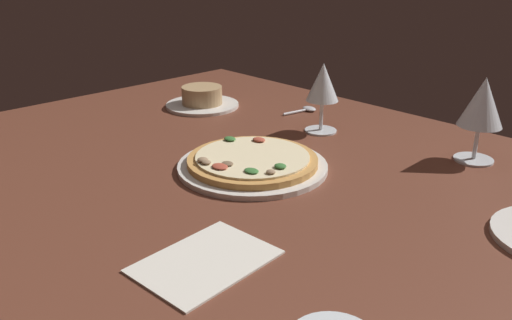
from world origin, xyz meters
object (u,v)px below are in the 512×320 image
pizza_main (252,163)px  ramekin_on_saucer (202,99)px  wine_glass_far (482,104)px  paper_menu (205,261)px  wine_glass_near (323,85)px  spoon (306,109)px

pizza_main → ramekin_on_saucer: bearing=153.9°
wine_glass_far → paper_menu: bearing=-97.4°
ramekin_on_saucer → paper_menu: ramekin_on_saucer is taller
wine_glass_far → wine_glass_near: size_ratio=1.06×
pizza_main → ramekin_on_saucer: size_ratio=1.49×
wine_glass_far → spoon: (-43.81, 1.51, -10.68)cm
ramekin_on_saucer → wine_glass_far: 67.05cm
spoon → paper_menu: bearing=-59.3°
wine_glass_far → pizza_main: bearing=-128.2°
pizza_main → spoon: 39.08cm
wine_glass_near → spoon: (-12.48, 9.33, -10.03)cm
paper_menu → spoon: (-36.09, 60.86, 0.31)cm
wine_glass_near → spoon: wine_glass_near is taller
pizza_main → wine_glass_far: wine_glass_far is taller
spoon → wine_glass_far: bearing=-2.0°
ramekin_on_saucer → wine_glass_far: (64.84, 14.46, 9.11)cm
pizza_main → wine_glass_near: wine_glass_near is taller
paper_menu → wine_glass_near: bearing=110.6°
wine_glass_far → spoon: wine_glass_far is taller
pizza_main → wine_glass_near: bearing=101.2°
pizza_main → spoon: bearing=116.7°
wine_glass_near → spoon: 18.53cm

